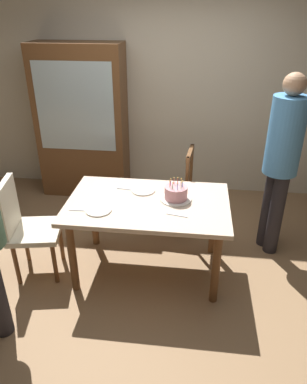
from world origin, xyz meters
TOP-DOWN VIEW (x-y plane):
  - ground at (0.00, 0.00)m, footprint 6.40×6.40m
  - back_wall at (0.00, 1.85)m, footprint 6.40×0.10m
  - dining_table at (0.00, 0.00)m, footprint 1.42×0.90m
  - birthday_cake at (0.24, 0.07)m, footprint 0.28×0.28m
  - plate_near_celebrant at (-0.39, -0.20)m, footprint 0.22×0.22m
  - plate_far_side at (-0.07, 0.20)m, footprint 0.22×0.22m
  - fork_near_celebrant at (-0.55, -0.22)m, footprint 0.18×0.02m
  - fork_far_side at (-0.23, 0.21)m, footprint 0.18×0.04m
  - fork_near_guest at (0.27, -0.20)m, footprint 0.18×0.05m
  - chair_spindle_back at (0.17, 0.77)m, footprint 0.48×0.48m
  - chair_upholstered at (-1.10, -0.16)m, footprint 0.51×0.51m
  - person_guest at (1.19, 0.50)m, footprint 0.32×0.32m
  - china_cabinet at (-1.04, 1.56)m, footprint 1.10×0.45m

SIDE VIEW (x-z plane):
  - ground at x=0.00m, z-range 0.00..0.00m
  - chair_spindle_back at x=0.17m, z-range -0.02..0.93m
  - chair_upholstered at x=-1.10m, z-range 0.06..1.01m
  - dining_table at x=0.00m, z-range 0.27..1.02m
  - fork_near_celebrant at x=-0.55m, z-range 0.74..0.75m
  - fork_far_side at x=-0.23m, z-range 0.74..0.75m
  - fork_near_guest at x=0.27m, z-range 0.74..0.75m
  - plate_near_celebrant at x=-0.39m, z-range 0.74..0.76m
  - plate_far_side at x=-0.07m, z-range 0.74..0.76m
  - birthday_cake at x=0.24m, z-range 0.71..0.90m
  - china_cabinet at x=-1.04m, z-range 0.00..1.90m
  - person_guest at x=1.19m, z-range 0.13..1.91m
  - back_wall at x=0.00m, z-range 0.00..2.60m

